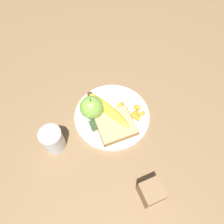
# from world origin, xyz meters

# --- Properties ---
(ground_plane) EXTENTS (3.00, 3.00, 0.00)m
(ground_plane) POSITION_xyz_m (0.00, 0.00, 0.00)
(ground_plane) COLOR olive
(plate) EXTENTS (0.26, 0.26, 0.01)m
(plate) POSITION_xyz_m (0.00, 0.00, 0.01)
(plate) COLOR silver
(plate) RESTS_ON ground_plane
(juice_glass) EXTENTS (0.07, 0.07, 0.09)m
(juice_glass) POSITION_xyz_m (0.21, 0.03, 0.04)
(juice_glass) COLOR silver
(juice_glass) RESTS_ON ground_plane
(apple) EXTENTS (0.08, 0.08, 0.09)m
(apple) POSITION_xyz_m (0.06, -0.03, 0.05)
(apple) COLOR #84BC47
(apple) RESTS_ON plate
(banana) EXTENTS (0.11, 0.20, 0.04)m
(banana) POSITION_xyz_m (0.01, -0.02, 0.03)
(banana) COLOR yellow
(banana) RESTS_ON plate
(bread_slice) EXTENTS (0.12, 0.12, 0.02)m
(bread_slice) POSITION_xyz_m (0.01, 0.05, 0.02)
(bread_slice) COLOR olive
(bread_slice) RESTS_ON plate
(fork) EXTENTS (0.17, 0.13, 0.00)m
(fork) POSITION_xyz_m (0.02, -0.02, 0.01)
(fork) COLOR #B2B2B7
(fork) RESTS_ON plate
(jam_packet) EXTENTS (0.05, 0.04, 0.02)m
(jam_packet) POSITION_xyz_m (0.06, 0.02, 0.02)
(jam_packet) COLOR white
(jam_packet) RESTS_ON plate
(orange_segment_0) EXTENTS (0.02, 0.03, 0.01)m
(orange_segment_0) POSITION_xyz_m (-0.05, 0.02, 0.02)
(orange_segment_0) COLOR orange
(orange_segment_0) RESTS_ON plate
(orange_segment_1) EXTENTS (0.04, 0.04, 0.02)m
(orange_segment_1) POSITION_xyz_m (-0.07, 0.03, 0.02)
(orange_segment_1) COLOR orange
(orange_segment_1) RESTS_ON plate
(orange_segment_2) EXTENTS (0.02, 0.03, 0.02)m
(orange_segment_2) POSITION_xyz_m (-0.04, -0.01, 0.02)
(orange_segment_2) COLOR orange
(orange_segment_2) RESTS_ON plate
(orange_segment_3) EXTENTS (0.02, 0.03, 0.02)m
(orange_segment_3) POSITION_xyz_m (-0.07, 0.05, 0.02)
(orange_segment_3) COLOR orange
(orange_segment_3) RESTS_ON plate
(orange_segment_4) EXTENTS (0.03, 0.02, 0.01)m
(orange_segment_4) POSITION_xyz_m (-0.10, 0.04, 0.02)
(orange_segment_4) COLOR orange
(orange_segment_4) RESTS_ON plate
(orange_segment_5) EXTENTS (0.03, 0.02, 0.02)m
(orange_segment_5) POSITION_xyz_m (-0.04, -0.02, 0.02)
(orange_segment_5) COLOR orange
(orange_segment_5) RESTS_ON plate
(orange_segment_6) EXTENTS (0.04, 0.04, 0.02)m
(orange_segment_6) POSITION_xyz_m (-0.03, 0.01, 0.02)
(orange_segment_6) COLOR orange
(orange_segment_6) RESTS_ON plate
(orange_segment_7) EXTENTS (0.03, 0.03, 0.02)m
(orange_segment_7) POSITION_xyz_m (-0.09, 0.01, 0.02)
(orange_segment_7) COLOR orange
(orange_segment_7) RESTS_ON plate
(orange_segment_8) EXTENTS (0.03, 0.02, 0.01)m
(orange_segment_8) POSITION_xyz_m (-0.05, 0.00, 0.02)
(orange_segment_8) COLOR orange
(orange_segment_8) RESTS_ON plate
(condiment_caddy) EXTENTS (0.06, 0.06, 0.06)m
(condiment_caddy) POSITION_xyz_m (0.00, 0.28, 0.03)
(condiment_caddy) COLOR #93704C
(condiment_caddy) RESTS_ON ground_plane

